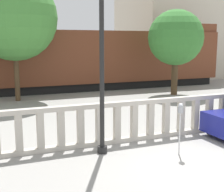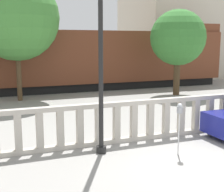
# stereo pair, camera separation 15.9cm
# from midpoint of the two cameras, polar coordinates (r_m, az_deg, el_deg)

# --- Properties ---
(ground_plane) EXTENTS (160.00, 160.00, 0.00)m
(ground_plane) POSITION_cam_midpoint_polar(r_m,az_deg,el_deg) (8.52, 16.60, -12.73)
(ground_plane) COLOR gray
(balustrade) EXTENTS (15.35, 0.24, 1.34)m
(balustrade) POSITION_cam_midpoint_polar(r_m,az_deg,el_deg) (10.54, 7.42, -4.20)
(balustrade) COLOR #BCB5A8
(balustrade) RESTS_ON ground
(lamppost) EXTENTS (0.42, 0.42, 6.42)m
(lamppost) POSITION_cam_midpoint_polar(r_m,az_deg,el_deg) (8.79, -1.59, 15.01)
(lamppost) COLOR black
(lamppost) RESTS_ON ground
(parking_meter) EXTENTS (0.16, 0.16, 1.52)m
(parking_meter) POSITION_cam_midpoint_polar(r_m,az_deg,el_deg) (9.04, 12.72, -3.25)
(parking_meter) COLOR silver
(parking_meter) RESTS_ON ground
(train_near) EXTENTS (28.34, 2.99, 4.56)m
(train_near) POSITION_cam_midpoint_polar(r_m,az_deg,el_deg) (20.68, -15.17, 6.30)
(train_near) COLOR black
(train_near) RESTS_ON ground
(building_block) EXTENTS (12.99, 7.75, 10.02)m
(building_block) POSITION_cam_midpoint_polar(r_m,az_deg,el_deg) (31.80, 15.10, 12.73)
(building_block) COLOR beige
(building_block) RESTS_ON ground
(tree_left) EXTENTS (4.63, 4.63, 6.82)m
(tree_left) POSITION_cam_midpoint_polar(r_m,az_deg,el_deg) (17.91, -16.90, 13.54)
(tree_left) COLOR #4C3823
(tree_left) RESTS_ON ground
(tree_right) EXTENTS (3.34, 3.34, 5.16)m
(tree_right) POSITION_cam_midpoint_polar(r_m,az_deg,el_deg) (19.46, 12.21, 10.35)
(tree_right) COLOR #4C3823
(tree_right) RESTS_ON ground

